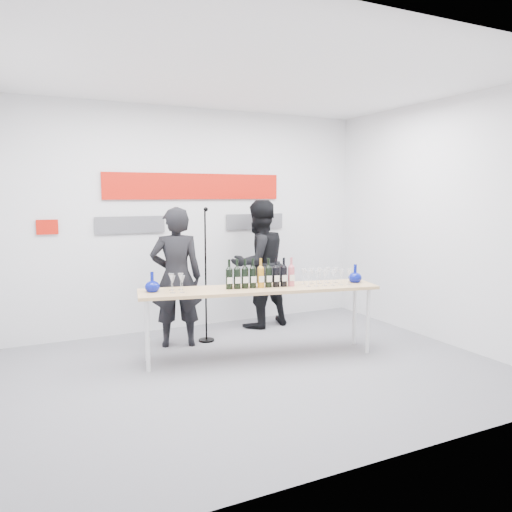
% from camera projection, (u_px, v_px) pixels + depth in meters
% --- Properties ---
extents(ground, '(5.00, 5.00, 0.00)m').
position_uv_depth(ground, '(260.00, 369.00, 5.29)').
color(ground, slate).
rests_on(ground, ground).
extents(back_wall, '(5.00, 0.04, 3.00)m').
position_uv_depth(back_wall, '(195.00, 219.00, 6.88)').
color(back_wall, silver).
rests_on(back_wall, ground).
extents(signage, '(3.38, 0.02, 0.79)m').
position_uv_depth(signage, '(192.00, 197.00, 6.79)').
color(signage, red).
rests_on(signage, back_wall).
extents(tasting_table, '(2.74, 1.08, 0.81)m').
position_uv_depth(tasting_table, '(260.00, 293.00, 5.61)').
color(tasting_table, '#D8B874').
rests_on(tasting_table, ground).
extents(wine_bottles, '(0.79, 0.24, 0.33)m').
position_uv_depth(wine_bottles, '(261.00, 273.00, 5.58)').
color(wine_bottles, black).
rests_on(wine_bottles, tasting_table).
extents(decanter_left, '(0.16, 0.16, 0.21)m').
position_uv_depth(decanter_left, '(152.00, 282.00, 5.34)').
color(decanter_left, '#071184').
rests_on(decanter_left, tasting_table).
extents(decanter_right, '(0.16, 0.16, 0.21)m').
position_uv_depth(decanter_right, '(355.00, 273.00, 5.92)').
color(decanter_right, '#071184').
rests_on(decanter_right, tasting_table).
extents(glasses_left, '(0.19, 0.24, 0.18)m').
position_uv_depth(glasses_left, '(177.00, 283.00, 5.36)').
color(glasses_left, silver).
rests_on(glasses_left, tasting_table).
extents(glasses_right, '(0.55, 0.32, 0.18)m').
position_uv_depth(glasses_right, '(325.00, 277.00, 5.77)').
color(glasses_right, silver).
rests_on(glasses_right, tasting_table).
extents(presenter_left, '(0.70, 0.55, 1.70)m').
position_uv_depth(presenter_left, '(176.00, 277.00, 6.02)').
color(presenter_left, black).
rests_on(presenter_left, ground).
extents(presenter_right, '(0.96, 0.80, 1.77)m').
position_uv_depth(presenter_right, '(259.00, 264.00, 6.92)').
color(presenter_right, black).
rests_on(presenter_right, ground).
extents(mic_stand, '(0.20, 0.20, 1.69)m').
position_uv_depth(mic_stand, '(206.00, 301.00, 6.24)').
color(mic_stand, black).
rests_on(mic_stand, ground).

